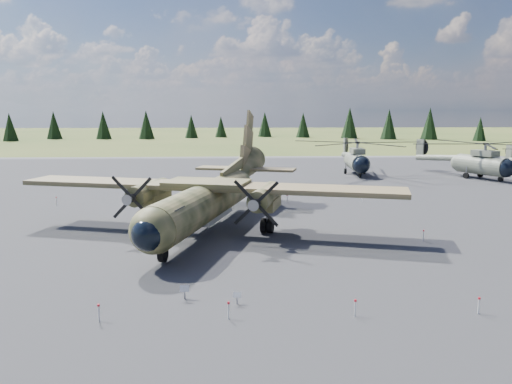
{
  "coord_description": "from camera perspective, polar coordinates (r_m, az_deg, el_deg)",
  "views": [
    {
      "loc": [
        2.23,
        -35.67,
        9.68
      ],
      "look_at": [
        4.03,
        2.0,
        3.5
      ],
      "focal_mm": 35.0,
      "sensor_mm": 36.0,
      "label": 1
    }
  ],
  "objects": [
    {
      "name": "ground",
      "position": [
        37.03,
        -6.12,
        -5.9
      ],
      "size": [
        500.0,
        500.0,
        0.0
      ],
      "primitive_type": "plane",
      "color": "brown",
      "rests_on": "ground"
    },
    {
      "name": "apron",
      "position": [
        46.74,
        -5.42,
        -2.69
      ],
      "size": [
        120.0,
        120.0,
        0.04
      ],
      "primitive_type": "cube",
      "color": "slate",
      "rests_on": "ground"
    },
    {
      "name": "transport_plane",
      "position": [
        41.26,
        -5.12,
        -0.1
      ],
      "size": [
        30.96,
        27.66,
        10.31
      ],
      "rotation": [
        0.0,
        0.0,
        -0.28
      ],
      "color": "#363C20",
      "rests_on": "ground"
    },
    {
      "name": "helicopter_near",
      "position": [
        77.02,
        11.43,
        4.6
      ],
      "size": [
        21.26,
        24.16,
        5.07
      ],
      "rotation": [
        0.0,
        0.0,
        -0.07
      ],
      "color": "slate",
      "rests_on": "ground"
    },
    {
      "name": "helicopter_mid",
      "position": [
        77.74,
        24.39,
        4.05
      ],
      "size": [
        26.77,
        26.77,
        5.18
      ],
      "rotation": [
        0.0,
        0.0,
        0.41
      ],
      "color": "slate",
      "rests_on": "ground"
    },
    {
      "name": "info_placard_left",
      "position": [
        26.51,
        -8.17,
        -11.02
      ],
      "size": [
        0.5,
        0.22,
        0.77
      ],
      "rotation": [
        0.0,
        0.0,
        0.03
      ],
      "color": "gray",
      "rests_on": "ground"
    },
    {
      "name": "info_placard_right",
      "position": [
        25.69,
        -2.18,
        -11.8
      ],
      "size": [
        0.43,
        0.23,
        0.65
      ],
      "rotation": [
        0.0,
        0.0,
        -0.13
      ],
      "color": "gray",
      "rests_on": "ground"
    },
    {
      "name": "barrier_fence",
      "position": [
        36.86,
        -6.86,
        -5.17
      ],
      "size": [
        33.12,
        29.62,
        0.85
      ],
      "color": "silver",
      "rests_on": "ground"
    },
    {
      "name": "treeline",
      "position": [
        33.79,
        -8.1,
        1.0
      ],
      "size": [
        306.17,
        309.67,
        10.96
      ],
      "color": "black",
      "rests_on": "ground"
    }
  ]
}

